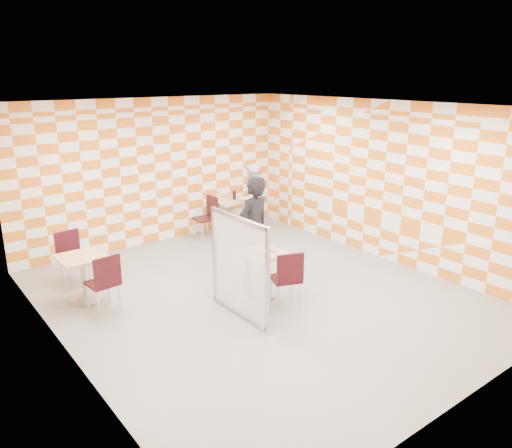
# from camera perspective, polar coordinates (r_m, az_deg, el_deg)

# --- Properties ---
(room_shell) EXTENTS (7.00, 7.00, 7.00)m
(room_shell) POSITION_cam_1_polar(r_m,az_deg,el_deg) (8.08, -2.05, 2.81)
(room_shell) COLOR gray
(room_shell) RESTS_ON ground
(main_table) EXTENTS (0.70, 0.70, 0.75)m
(main_table) POSITION_cam_1_polar(r_m,az_deg,el_deg) (7.98, 0.60, -4.84)
(main_table) COLOR tan
(main_table) RESTS_ON ground
(second_table) EXTENTS (0.70, 0.70, 0.75)m
(second_table) POSITION_cam_1_polar(r_m,az_deg,el_deg) (11.15, -3.10, 1.50)
(second_table) COLOR tan
(second_table) RESTS_ON ground
(empty_table) EXTENTS (0.70, 0.70, 0.75)m
(empty_table) POSITION_cam_1_polar(r_m,az_deg,el_deg) (8.26, -19.13, -5.06)
(empty_table) COLOR tan
(empty_table) RESTS_ON ground
(chair_main_front) EXTENTS (0.54, 0.55, 0.92)m
(chair_main_front) POSITION_cam_1_polar(r_m,az_deg,el_deg) (7.55, 3.63, -5.87)
(chair_main_front) COLOR black
(chair_main_front) RESTS_ON ground
(chair_second_front) EXTENTS (0.49, 0.49, 0.92)m
(chair_second_front) POSITION_cam_1_polar(r_m,az_deg,el_deg) (10.71, -0.84, 1.08)
(chair_second_front) COLOR black
(chair_second_front) RESTS_ON ground
(chair_second_side) EXTENTS (0.43, 0.42, 0.92)m
(chair_second_side) POSITION_cam_1_polar(r_m,az_deg,el_deg) (10.83, -5.47, 1.18)
(chair_second_side) COLOR black
(chair_second_side) RESTS_ON ground
(chair_empty_near) EXTENTS (0.46, 0.47, 0.92)m
(chair_empty_near) POSITION_cam_1_polar(r_m,az_deg,el_deg) (7.74, -16.89, -6.04)
(chair_empty_near) COLOR black
(chair_empty_near) RESTS_ON ground
(chair_empty_far) EXTENTS (0.47, 0.48, 0.92)m
(chair_empty_far) POSITION_cam_1_polar(r_m,az_deg,el_deg) (8.98, -20.38, -3.18)
(chair_empty_far) COLOR black
(chair_empty_far) RESTS_ON ground
(partition) EXTENTS (0.08, 1.38, 1.55)m
(partition) POSITION_cam_1_polar(r_m,az_deg,el_deg) (7.18, -1.94, -4.96)
(partition) COLOR white
(partition) RESTS_ON ground
(man_dark) EXTENTS (0.74, 0.55, 1.85)m
(man_dark) POSITION_cam_1_polar(r_m,az_deg,el_deg) (8.42, -0.29, -0.67)
(man_dark) COLOR black
(man_dark) RESTS_ON ground
(man_white) EXTENTS (0.82, 0.67, 1.59)m
(man_white) POSITION_cam_1_polar(r_m,az_deg,el_deg) (10.97, -0.53, 2.82)
(man_white) COLOR white
(man_white) RESTS_ON ground
(pizza_on_foil) EXTENTS (0.40, 0.40, 0.04)m
(pizza_on_foil) POSITION_cam_1_polar(r_m,az_deg,el_deg) (7.87, 0.67, -3.13)
(pizza_on_foil) COLOR silver
(pizza_on_foil) RESTS_ON main_table
(sport_bottle) EXTENTS (0.06, 0.06, 0.20)m
(sport_bottle) POSITION_cam_1_polar(r_m,az_deg,el_deg) (11.09, -4.37, 3.15)
(sport_bottle) COLOR white
(sport_bottle) RESTS_ON second_table
(soda_bottle) EXTENTS (0.07, 0.07, 0.23)m
(soda_bottle) POSITION_cam_1_polar(r_m,az_deg,el_deg) (11.16, -2.49, 3.34)
(soda_bottle) COLOR black
(soda_bottle) RESTS_ON second_table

